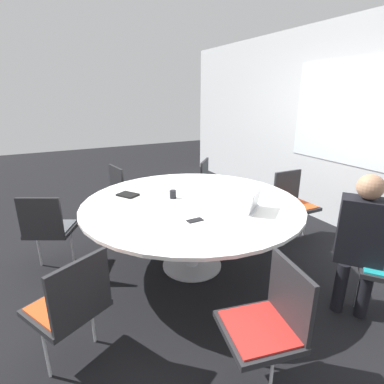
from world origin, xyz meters
The scene contains 14 objects.
ground_plane centered at (0.00, 0.00, 0.00)m, with size 16.00×16.00×0.00m, color black.
wall_back centered at (0.00, 2.30, 1.35)m, with size 8.00×0.07×2.70m.
conference_table centered at (0.00, 0.00, 0.67)m, with size 2.21×2.21×0.75m.
chair_1 centered at (-0.05, 1.47, 0.51)m, with size 0.42×0.44×0.85m.
chair_2 centered at (-1.14, 0.93, 0.51)m, with size 0.61×0.61×0.85m.
chair_3 centered at (-1.43, -0.31, 0.51)m, with size 0.50×0.49×0.85m.
chair_4 centered at (-0.61, -1.34, 0.51)m, with size 0.57×0.58×0.85m.
chair_5 centered at (0.75, -1.26, 0.51)m, with size 0.58×0.59×0.85m.
chair_6 centered at (1.45, -0.22, 0.51)m, with size 0.51×0.50×0.85m.
person_0 centered at (1.21, 0.93, 0.70)m, with size 0.42×0.39×1.20m.
laptop centered at (0.46, 0.36, 0.80)m, with size 0.38×0.40×0.21m.
spiral_notebook centered at (-0.47, -0.53, 0.76)m, with size 0.26×0.24×0.02m.
coffee_cup centered at (-0.18, -0.13, 0.79)m, with size 0.07×0.07×0.09m.
cell_phone centered at (0.44, -0.20, 0.75)m, with size 0.07×0.14×0.01m.
Camera 1 is at (2.54, -1.30, 1.79)m, focal length 28.00 mm.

